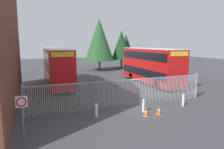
% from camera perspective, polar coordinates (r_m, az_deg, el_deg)
% --- Properties ---
extents(ground_plane, '(100.00, 100.00, 0.00)m').
position_cam_1_polar(ground_plane, '(24.26, -3.38, -3.35)').
color(ground_plane, '#3D3D42').
extents(palisade_fence, '(14.90, 0.14, 2.35)m').
position_cam_1_polar(palisade_fence, '(16.49, 3.13, -4.87)').
color(palisade_fence, gray).
rests_on(palisade_fence, ground).
extents(double_decker_bus_near_gate, '(2.54, 10.81, 4.42)m').
position_cam_1_polar(double_decker_bus_near_gate, '(26.03, 10.53, 2.74)').
color(double_decker_bus_near_gate, red).
rests_on(double_decker_bus_near_gate, ground).
extents(double_decker_bus_behind_fence_left, '(2.54, 10.81, 4.42)m').
position_cam_1_polar(double_decker_bus_behind_fence_left, '(25.21, -14.94, 2.40)').
color(double_decker_bus_behind_fence_left, red).
rests_on(double_decker_bus_behind_fence_left, ground).
extents(bollard_near_left, '(0.20, 0.20, 0.95)m').
position_cam_1_polar(bollard_near_left, '(14.37, -4.38, -9.86)').
color(bollard_near_left, silver).
rests_on(bollard_near_left, ground).
extents(bollard_center_front, '(0.20, 0.20, 0.95)m').
position_cam_1_polar(bollard_center_front, '(15.52, 8.67, -8.52)').
color(bollard_center_front, silver).
rests_on(bollard_center_front, ground).
extents(bollard_near_right, '(0.20, 0.20, 0.95)m').
position_cam_1_polar(bollard_near_right, '(17.73, 19.08, -6.73)').
color(bollard_near_right, silver).
rests_on(bollard_near_right, ground).
extents(traffic_cone_by_gate, '(0.34, 0.34, 0.59)m').
position_cam_1_polar(traffic_cone_by_gate, '(15.20, 12.85, -9.75)').
color(traffic_cone_by_gate, orange).
rests_on(traffic_cone_by_gate, ground).
extents(traffic_cone_mid_forecourt, '(0.34, 0.34, 0.59)m').
position_cam_1_polar(traffic_cone_mid_forecourt, '(14.71, 9.35, -10.28)').
color(traffic_cone_mid_forecourt, orange).
rests_on(traffic_cone_mid_forecourt, ground).
extents(speed_limit_sign_post, '(0.60, 0.14, 2.40)m').
position_cam_1_polar(speed_limit_sign_post, '(11.72, -23.66, -8.21)').
color(speed_limit_sign_post, slate).
rests_on(speed_limit_sign_post, ground).
extents(tree_tall_back, '(3.99, 3.99, 7.54)m').
position_cam_1_polar(tree_tall_back, '(41.46, 2.64, 8.13)').
color(tree_tall_back, '#4C3823').
rests_on(tree_tall_back, ground).
extents(tree_short_side, '(3.53, 3.53, 6.92)m').
position_cam_1_polar(tree_short_side, '(43.59, 3.87, 7.75)').
color(tree_short_side, '#4C3823').
rests_on(tree_short_side, ground).
extents(tree_mid_row, '(5.36, 5.36, 9.52)m').
position_cam_1_polar(tree_mid_row, '(38.49, -3.55, 9.58)').
color(tree_mid_row, '#4C3823').
rests_on(tree_mid_row, ground).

